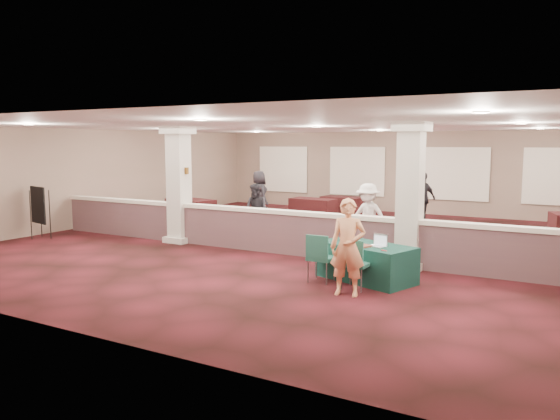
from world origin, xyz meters
The scene contains 31 objects.
ground centered at (0.00, 0.00, 0.00)m, with size 16.00×16.00×0.00m, color #4A121A.
wall_back centered at (0.00, 8.00, 1.60)m, with size 16.00×0.04×3.20m, color #7F6A57.
wall_front centered at (0.00, -8.00, 1.60)m, with size 16.00×0.04×3.20m, color #7F6A57.
wall_left centered at (-8.00, 0.00, 1.60)m, with size 0.04×16.00×3.20m, color #7F6A57.
ceiling centered at (0.00, 0.00, 3.20)m, with size 16.00×16.00×0.02m, color silver.
partition_wall centered at (0.00, -1.50, 0.57)m, with size 15.60×0.28×1.10m.
column_left centered at (-3.50, -1.50, 1.64)m, with size 0.72×0.72×3.20m.
column_right centered at (3.00, -1.50, 1.64)m, with size 0.72×0.72×3.20m.
sconce_left centered at (-3.78, -1.50, 2.00)m, with size 0.12×0.12×0.18m.
sconce_right centered at (-3.22, -1.50, 2.00)m, with size 0.12×0.12×0.18m.
near_table centered at (2.58, -3.00, 0.37)m, with size 1.92×0.96×0.74m, color #0E352E.
conf_chair_main centered at (2.64, -3.81, 0.58)m, with size 0.50×0.51×0.97m.
conf_chair_side centered at (1.84, -3.63, 0.57)m, with size 0.50×0.50×0.97m.
easel_board centered at (-7.40, -3.10, 0.96)m, with size 0.87×0.51×1.51m.
woman centered at (2.68, -4.20, 0.88)m, with size 0.64×0.42×1.77m, color #FFAF6E.
far_table_front_left centered at (-6.14, 2.24, 0.37)m, with size 1.82×0.91×0.74m, color black.
far_table_front_center centered at (1.04, 0.30, 0.34)m, with size 1.66×0.83×0.67m, color black.
far_table_back_left centered at (-2.59, 5.08, 0.34)m, with size 1.69×0.85×0.69m, color black.
far_table_back_center centered at (-2.00, 6.50, 0.33)m, with size 1.64×0.82×0.66m, color black.
attendee_a centered at (-2.03, 0.20, 0.79)m, with size 0.76×0.42×1.58m, color black.
attendee_b centered at (1.43, 0.12, 0.86)m, with size 1.10×0.50×1.72m, color white.
attendee_c centered at (1.50, 5.06, 0.89)m, with size 1.05×0.50×1.79m, color black.
attendee_d centered at (-4.00, 3.50, 0.88)m, with size 0.87×0.47×1.76m, color black.
laptop_base centered at (2.85, -3.14, 0.75)m, with size 0.33×0.23×0.02m, color silver.
laptop_screen centered at (2.88, -3.03, 0.87)m, with size 0.33×0.01×0.22m, color silver.
screen_glow centered at (2.88, -3.04, 0.85)m, with size 0.30×0.00×0.19m, color silver.
knitting centered at (2.54, -3.26, 0.75)m, with size 0.40×0.30×0.03m, color #BE401E.
yarn_cream centered at (2.02, -2.92, 0.79)m, with size 0.11×0.11×0.11m, color beige.
yarn_red centered at (1.92, -2.73, 0.79)m, with size 0.10×0.10×0.10m, color maroon.
yarn_grey centered at (2.18, -2.74, 0.79)m, with size 0.10×0.10×0.10m, color #46464B.
scissors centered at (3.11, -3.47, 0.74)m, with size 0.12×0.03×0.01m, color red.
Camera 1 is at (6.40, -13.21, 2.75)m, focal length 35.00 mm.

